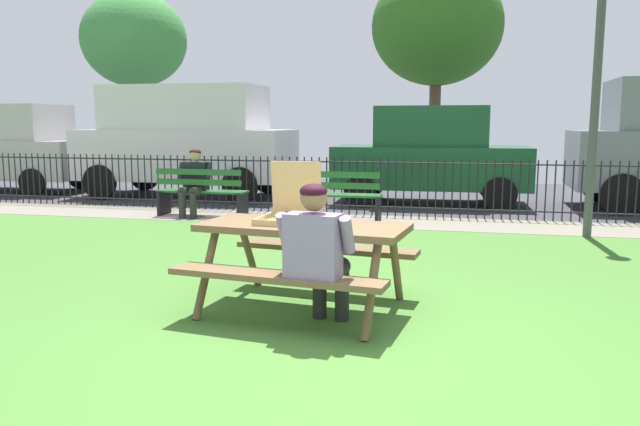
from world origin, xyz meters
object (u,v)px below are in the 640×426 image
at_px(park_bench_center, 333,197).
at_px(far_tree_left, 134,40).
at_px(far_tree_midleft, 437,27).
at_px(pizza_box_open, 290,211).
at_px(parked_car_center, 431,154).
at_px(parked_car_left, 187,138).
at_px(lamp_post_walkway, 598,59).
at_px(park_bench_left, 202,193).
at_px(picnic_table_foreground, 303,243).
at_px(adult_at_table, 317,250).
at_px(person_on_park_bench, 194,179).

xyz_separation_m(park_bench_center, far_tree_left, (-8.42, 8.52, 3.89)).
bearing_deg(park_bench_center, far_tree_midleft, 81.63).
xyz_separation_m(pizza_box_open, parked_car_center, (0.84, 7.52, 0.14)).
bearing_deg(parked_car_center, parked_car_left, -180.00).
bearing_deg(park_bench_center, lamp_post_walkway, -8.35).
height_order(park_bench_left, park_bench_center, same).
xyz_separation_m(far_tree_left, far_tree_midleft, (9.67, 0.00, 0.09)).
distance_m(picnic_table_foreground, far_tree_left, 16.68).
height_order(adult_at_table, lamp_post_walkway, lamp_post_walkway).
relative_size(pizza_box_open, park_bench_center, 0.34).
relative_size(adult_at_table, parked_car_center, 0.30).
bearing_deg(far_tree_midleft, adult_at_table, -90.97).
bearing_deg(park_bench_center, pizza_box_open, -82.71).
bearing_deg(far_tree_left, picnic_table_foreground, -55.63).
distance_m(pizza_box_open, adult_at_table, 0.77).
height_order(park_bench_left, far_tree_left, far_tree_left).
height_order(person_on_park_bench, far_tree_midleft, far_tree_midleft).
bearing_deg(park_bench_center, park_bench_left, 180.00).
distance_m(lamp_post_walkway, parked_car_center, 4.37).
relative_size(pizza_box_open, far_tree_left, 0.09).
distance_m(park_bench_center, far_tree_left, 12.60).
distance_m(adult_at_table, far_tree_left, 17.24).
bearing_deg(park_bench_center, parked_car_left, 145.46).
distance_m(park_bench_left, parked_car_left, 3.24).
distance_m(park_bench_left, lamp_post_walkway, 6.66).
bearing_deg(parked_car_left, far_tree_left, 127.68).
xyz_separation_m(park_bench_left, far_tree_midleft, (3.64, 8.52, 3.99)).
bearing_deg(far_tree_left, far_tree_midleft, 0.00).
bearing_deg(far_tree_midleft, pizza_box_open, -92.74).
bearing_deg(picnic_table_foreground, parked_car_left, 121.64).
bearing_deg(adult_at_table, picnic_table_foreground, 115.51).
distance_m(picnic_table_foreground, park_bench_center, 4.97).
distance_m(lamp_post_walkway, parked_car_left, 8.58).
bearing_deg(far_tree_midleft, far_tree_left, 180.00).
bearing_deg(pizza_box_open, park_bench_left, 121.94).
xyz_separation_m(pizza_box_open, far_tree_midleft, (0.64, 13.33, 3.53)).
height_order(pizza_box_open, park_bench_center, pizza_box_open).
bearing_deg(parked_car_left, far_tree_midleft, 48.29).
bearing_deg(person_on_park_bench, pizza_box_open, -56.89).
height_order(parked_car_left, far_tree_left, far_tree_left).
xyz_separation_m(person_on_park_bench, far_tree_left, (-5.89, 8.50, 3.65)).
bearing_deg(pizza_box_open, adult_at_table, -57.50).
bearing_deg(picnic_table_foreground, parked_car_center, 84.75).
relative_size(picnic_table_foreground, park_bench_center, 1.23).
xyz_separation_m(adult_at_table, far_tree_midleft, (0.24, 13.96, 3.75)).
bearing_deg(park_bench_left, parked_car_left, 119.73).
relative_size(parked_car_left, far_tree_left, 0.81).
bearing_deg(lamp_post_walkway, park_bench_center, 171.65).
bearing_deg(pizza_box_open, far_tree_midleft, 87.26).
bearing_deg(lamp_post_walkway, park_bench_left, 174.79).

